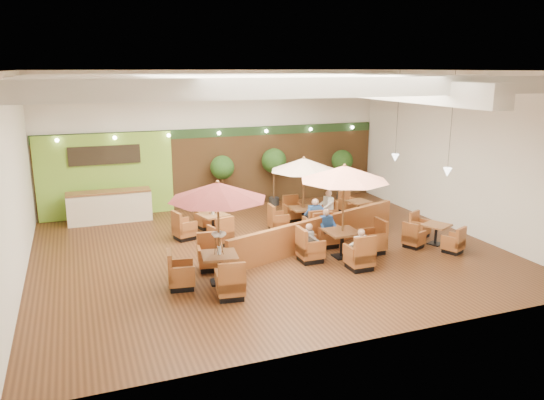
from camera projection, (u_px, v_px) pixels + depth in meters
name	position (u px, v px, depth m)	size (l,w,h in m)	color
room	(263.00, 130.00, 16.92)	(14.04, 14.00, 5.52)	#381E0F
service_counter	(110.00, 207.00, 19.60)	(3.00, 0.75, 1.18)	beige
booth_divider	(318.00, 233.00, 16.82)	(7.08, 0.18, 0.98)	brown
table_0	(216.00, 211.00, 13.64)	(2.70, 2.81, 2.80)	brown
table_1	(344.00, 195.00, 15.60)	(2.79, 2.79, 2.87)	brown
table_2	(304.00, 180.00, 18.58)	(2.53, 2.53, 2.59)	brown
table_3	(206.00, 224.00, 17.87)	(1.92, 2.76, 1.56)	brown
table_4	(429.00, 236.00, 17.07)	(1.72, 2.44, 0.85)	brown
table_5	(359.00, 210.00, 20.15)	(0.90, 2.36, 0.86)	brown
topiary_0	(222.00, 170.00, 21.02)	(0.95, 0.95, 2.21)	black
topiary_1	(274.00, 163.00, 21.74)	(1.03, 1.03, 2.38)	black
topiary_2	(342.00, 163.00, 22.86)	(0.93, 0.93, 2.15)	black
diner_0	(360.00, 244.00, 14.94)	(0.38, 0.31, 0.75)	white
diner_1	(327.00, 224.00, 16.84)	(0.37, 0.29, 0.77)	#2652A5
diner_2	(310.00, 238.00, 15.54)	(0.30, 0.36, 0.71)	slate
diner_3	(314.00, 213.00, 17.96)	(0.43, 0.35, 0.85)	#2652A5
diner_4	(327.00, 205.00, 19.14)	(0.34, 0.42, 0.84)	white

